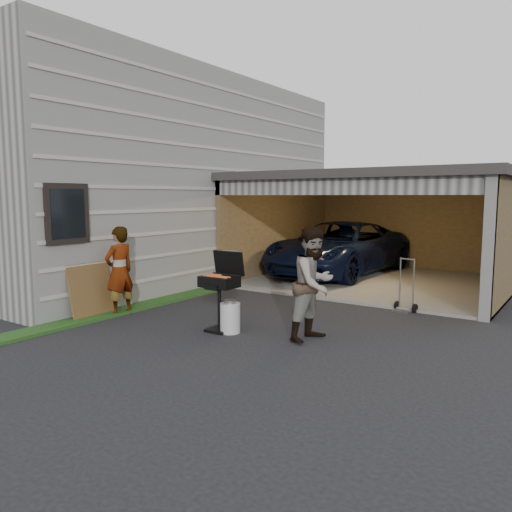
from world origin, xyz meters
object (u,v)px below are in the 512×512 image
(woman, at_px, (119,271))
(hand_truck, at_px, (405,301))
(bbq_grill, at_px, (220,284))
(propane_tank, at_px, (230,318))
(man, at_px, (314,284))
(minivan, at_px, (339,250))
(plywood_panel, at_px, (91,290))

(woman, bearing_deg, hand_truck, 130.30)
(bbq_grill, bearing_deg, propane_tank, -0.83)
(woman, bearing_deg, man, 102.36)
(man, bearing_deg, propane_tank, 117.03)
(woman, distance_m, hand_truck, 5.71)
(woman, xyz_separation_m, bbq_grill, (2.36, 0.19, -0.05))
(minivan, distance_m, plywood_panel, 7.51)
(man, relative_size, plywood_panel, 1.73)
(bbq_grill, xyz_separation_m, propane_tank, (0.21, -0.00, -0.56))
(propane_tank, relative_size, plywood_panel, 0.48)
(woman, relative_size, bbq_grill, 1.27)
(bbq_grill, distance_m, hand_truck, 3.94)
(minivan, distance_m, propane_tank, 6.78)
(plywood_panel, distance_m, hand_truck, 6.19)
(man, bearing_deg, bbq_grill, 114.64)
(minivan, bearing_deg, bbq_grill, -79.96)
(bbq_grill, xyz_separation_m, plywood_panel, (-2.66, -0.64, -0.29))
(man, relative_size, propane_tank, 3.58)
(woman, xyz_separation_m, hand_truck, (4.52, 3.43, -0.66))
(bbq_grill, relative_size, hand_truck, 1.26)
(propane_tank, height_order, plywood_panel, plywood_panel)
(plywood_panel, bearing_deg, propane_tank, 12.49)
(woman, xyz_separation_m, man, (3.93, 0.64, 0.05))
(propane_tank, bearing_deg, plywood_panel, -167.51)
(hand_truck, bearing_deg, bbq_grill, -111.04)
(minivan, xyz_separation_m, plywood_panel, (-1.74, -7.30, -0.23))
(hand_truck, bearing_deg, woman, -130.19)
(plywood_panel, bearing_deg, bbq_grill, 13.49)
(minivan, relative_size, woman, 3.13)
(woman, distance_m, man, 3.98)
(man, distance_m, hand_truck, 2.94)
(woman, height_order, man, man)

